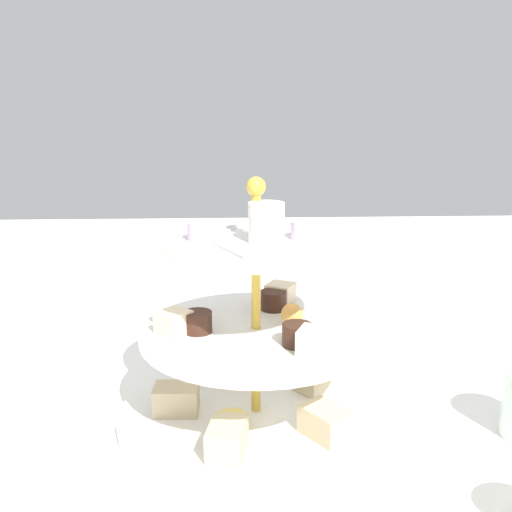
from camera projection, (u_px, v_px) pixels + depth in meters
name	position (u px, v px, depth m)	size (l,w,h in m)	color
ground_plane	(256.00, 418.00, 0.65)	(2.40, 2.40, 0.00)	white
tiered_serving_stand	(256.00, 353.00, 0.63)	(0.30, 0.30, 0.27)	white
butter_knife_left	(104.00, 332.00, 0.89)	(0.17, 0.01, 0.00)	silver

